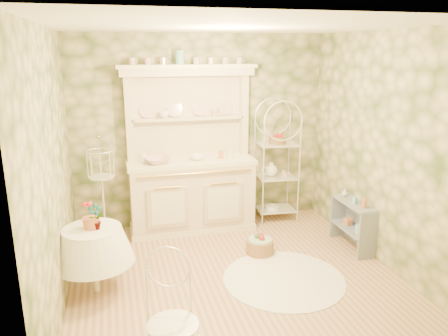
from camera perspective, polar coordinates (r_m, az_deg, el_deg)
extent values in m
plane|color=tan|center=(5.06, 1.48, -14.15)|extent=(3.60, 3.60, 0.00)
plane|color=white|center=(4.41, 1.73, 18.06)|extent=(3.60, 3.60, 0.00)
plane|color=beige|center=(4.41, -21.45, -0.70)|extent=(3.60, 3.60, 0.00)
plane|color=beige|center=(5.33, 20.53, 2.00)|extent=(3.60, 3.60, 0.00)
plane|color=beige|center=(6.26, -3.03, 4.80)|extent=(3.60, 3.60, 0.00)
plane|color=beige|center=(2.95, 11.48, -7.62)|extent=(3.60, 3.60, 0.00)
cube|color=#EFE0C4|center=(5.99, -4.33, 2.31)|extent=(1.87, 0.61, 2.29)
cube|color=white|center=(6.45, 6.90, 1.12)|extent=(0.60, 0.45, 1.84)
cube|color=gray|center=(5.88, 16.47, -7.04)|extent=(0.28, 0.74, 0.63)
cylinder|color=white|center=(4.87, -16.52, -12.05)|extent=(0.58, 0.58, 0.60)
cube|color=white|center=(3.56, -6.69, -19.81)|extent=(0.51, 0.51, 0.88)
cube|color=white|center=(5.83, -15.58, -2.75)|extent=(0.35, 0.35, 1.47)
cylinder|color=#966D43|center=(5.57, 4.70, -10.14)|extent=(0.40, 0.40, 0.20)
cylinder|color=white|center=(5.07, 7.80, -14.13)|extent=(1.77, 1.77, 0.01)
imported|color=white|center=(5.89, -8.67, 0.67)|extent=(0.39, 0.39, 0.08)
imported|color=white|center=(6.04, -3.49, 1.17)|extent=(0.25, 0.25, 0.07)
imported|color=white|center=(6.01, -7.85, 6.75)|extent=(0.13, 0.13, 0.10)
imported|color=white|center=(6.14, -1.23, 7.07)|extent=(0.12, 0.12, 0.10)
imported|color=#3F7238|center=(4.61, -16.43, -6.13)|extent=(0.15, 0.11, 0.27)
imported|color=#C87841|center=(5.59, 17.85, -4.33)|extent=(0.07, 0.07, 0.16)
imported|color=#7EBBD1|center=(5.71, 16.74, -4.11)|extent=(0.06, 0.06, 0.12)
imported|color=silver|center=(5.97, 15.47, -3.24)|extent=(0.09, 0.09, 0.10)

